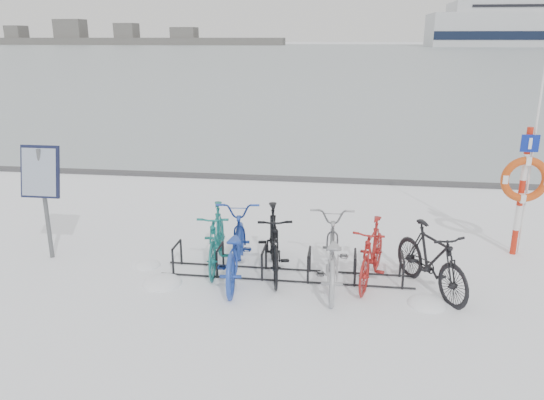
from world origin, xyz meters
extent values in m
plane|color=white|center=(0.00, 0.00, 0.00)|extent=(900.00, 900.00, 0.00)
cube|color=#A2AFB7|center=(0.00, 155.00, 0.01)|extent=(400.00, 298.00, 0.02)
cube|color=#3F3F42|center=(0.00, 5.90, 0.05)|extent=(400.00, 0.25, 0.10)
cylinder|color=black|center=(-1.80, -0.22, 0.22)|extent=(0.04, 0.04, 0.44)
cylinder|color=black|center=(-1.80, 0.22, 0.22)|extent=(0.04, 0.04, 0.44)
cylinder|color=black|center=(-1.80, 0.00, 0.44)|extent=(0.04, 0.44, 0.04)
cylinder|color=black|center=(-1.08, -0.22, 0.22)|extent=(0.04, 0.04, 0.44)
cylinder|color=black|center=(-1.08, 0.22, 0.22)|extent=(0.04, 0.04, 0.44)
cylinder|color=black|center=(-1.08, 0.00, 0.44)|extent=(0.04, 0.44, 0.04)
cylinder|color=black|center=(-0.36, -0.22, 0.22)|extent=(0.04, 0.04, 0.44)
cylinder|color=black|center=(-0.36, 0.22, 0.22)|extent=(0.04, 0.04, 0.44)
cylinder|color=black|center=(-0.36, 0.00, 0.44)|extent=(0.04, 0.44, 0.04)
cylinder|color=black|center=(0.36, -0.22, 0.22)|extent=(0.04, 0.04, 0.44)
cylinder|color=black|center=(0.36, 0.22, 0.22)|extent=(0.04, 0.04, 0.44)
cylinder|color=black|center=(0.36, 0.00, 0.44)|extent=(0.04, 0.44, 0.04)
cylinder|color=black|center=(1.08, -0.22, 0.22)|extent=(0.04, 0.04, 0.44)
cylinder|color=black|center=(1.08, 0.22, 0.22)|extent=(0.04, 0.04, 0.44)
cylinder|color=black|center=(1.08, 0.00, 0.44)|extent=(0.04, 0.44, 0.04)
cylinder|color=black|center=(1.80, -0.22, 0.22)|extent=(0.04, 0.04, 0.44)
cylinder|color=black|center=(1.80, 0.22, 0.22)|extent=(0.04, 0.04, 0.44)
cylinder|color=black|center=(1.80, 0.00, 0.44)|extent=(0.04, 0.44, 0.04)
cylinder|color=black|center=(0.00, -0.22, 0.02)|extent=(4.00, 0.03, 0.03)
cylinder|color=black|center=(0.00, 0.22, 0.02)|extent=(4.00, 0.03, 0.03)
cylinder|color=#595B5E|center=(-4.12, 0.20, 0.96)|extent=(0.07, 0.07, 1.91)
cube|color=black|center=(-4.12, 0.17, 1.54)|extent=(0.66, 0.24, 0.87)
cube|color=#8C99AD|center=(-4.12, 0.13, 1.54)|extent=(0.60, 0.17, 0.77)
cylinder|color=red|center=(3.87, 1.46, 0.23)|extent=(0.10, 0.10, 0.45)
cylinder|color=silver|center=(3.87, 1.46, 0.68)|extent=(0.10, 0.10, 0.45)
cylinder|color=red|center=(3.87, 1.46, 1.13)|extent=(0.10, 0.10, 0.45)
cylinder|color=silver|center=(3.87, 1.46, 1.58)|extent=(0.10, 0.10, 0.45)
cylinder|color=red|center=(3.87, 1.46, 2.03)|extent=(0.10, 0.10, 0.45)
torus|color=#C34512|center=(3.87, 1.37, 1.38)|extent=(0.79, 0.13, 0.79)
cube|color=navy|center=(3.87, 1.38, 1.99)|extent=(0.29, 0.03, 0.29)
cylinder|color=silver|center=(3.97, 1.51, 2.05)|extent=(0.04, 0.04, 4.09)
cube|color=#505050|center=(-120.00, 260.00, 1.75)|extent=(180.00, 12.00, 3.50)
cube|color=#505050|center=(-150.00, 260.00, 5.50)|extent=(24.00, 10.00, 8.00)
cube|color=#505050|center=(-90.00, 260.00, 5.00)|extent=(20.00, 10.00, 6.00)
imported|color=#166864|center=(-1.20, 0.26, 0.53)|extent=(0.69, 1.80, 1.06)
imported|color=#2141A6|center=(-0.81, -0.11, 0.54)|extent=(0.92, 2.13, 1.09)
imported|color=black|center=(-0.22, 0.15, 0.56)|extent=(0.85, 1.92, 1.12)
imported|color=#989AA0|center=(0.71, -0.14, 0.54)|extent=(0.78, 2.06, 1.07)
imported|color=maroon|center=(1.33, 0.04, 0.50)|extent=(0.86, 1.73, 1.00)
imported|color=black|center=(2.19, -0.17, 0.53)|extent=(1.25, 1.78, 1.05)
ellipsoid|color=white|center=(0.62, 0.31, 0.00)|extent=(0.32, 0.32, 0.11)
ellipsoid|color=white|center=(-1.88, -0.53, 0.00)|extent=(0.62, 0.62, 0.22)
ellipsoid|color=white|center=(2.11, -0.67, 0.00)|extent=(0.56, 0.56, 0.19)
ellipsoid|color=white|center=(-0.92, 0.45, 0.00)|extent=(0.45, 0.45, 0.16)
ellipsoid|color=white|center=(-2.36, 0.08, 0.00)|extent=(0.44, 0.44, 0.15)
camera|label=1|loc=(0.83, -7.72, 3.66)|focal=35.00mm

